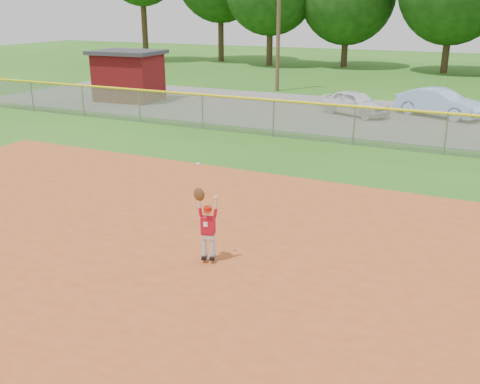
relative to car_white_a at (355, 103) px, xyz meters
The scene contains 9 objects.
ground 16.02m from the car_white_a, 84.78° to the right, with size 120.00×120.00×0.00m, color #2A6216.
clay_infield 19.00m from the car_white_a, 85.61° to the right, with size 24.00×16.00×0.04m, color #A5471D.
parking_strip 1.58m from the car_white_a, ahead, with size 44.00×10.00×0.03m, color #64635E.
car_white_a is the anchor object (origin of this frame).
car_blue 3.99m from the car_white_a, 19.76° to the left, with size 1.42×4.09×1.35m, color #8DAFD3.
utility_shed 12.75m from the car_white_a, behind, with size 3.95×3.19×2.80m.
outfield_fence 6.12m from the car_white_a, 76.23° to the right, with size 40.06×0.10×1.55m.
power_lines 7.69m from the car_white_a, 67.95° to the left, with size 19.40×0.24×9.00m.
ballplayer 17.31m from the car_white_a, 85.71° to the right, with size 0.51×0.27×2.07m.
Camera 1 is at (4.81, -10.08, 5.04)m, focal length 40.00 mm.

